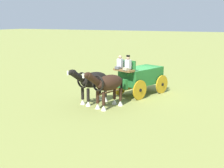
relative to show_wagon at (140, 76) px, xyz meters
The scene contains 4 objects.
ground_plane 1.26m from the show_wagon, 160.55° to the left, with size 220.00×220.00×0.00m, color olive.
show_wagon is the anchor object (origin of this frame).
draft_horse_near 3.73m from the show_wagon, ahead, with size 2.92×1.51×2.27m.
draft_horse_off 3.73m from the show_wagon, 29.60° to the right, with size 2.97×1.54×2.26m.
Camera 1 is at (18.44, 6.53, 4.98)m, focal length 47.14 mm.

